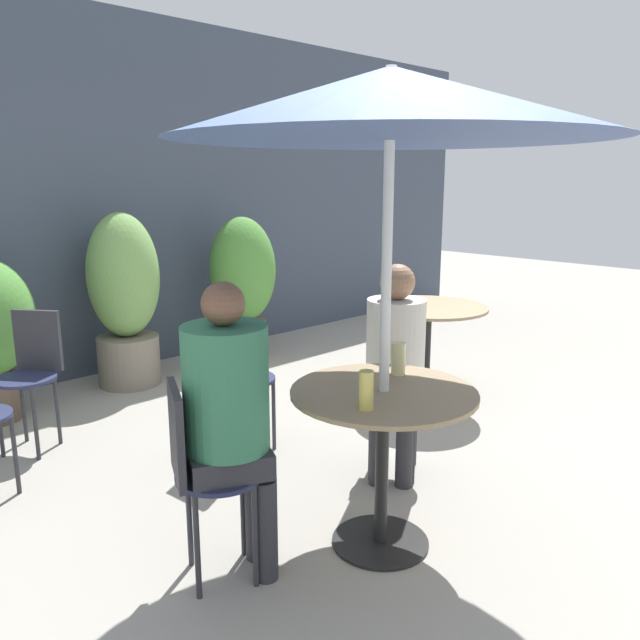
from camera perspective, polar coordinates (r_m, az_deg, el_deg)
ground_plane at (r=3.25m, az=7.10°, el=-17.68°), size 20.00×20.00×0.00m
storefront_wall at (r=5.52m, az=-20.84°, el=10.48°), size 10.00×0.06×3.00m
cafe_table_near at (r=2.81m, az=5.76°, el=-9.75°), size 0.82×0.82×0.74m
cafe_table_far at (r=4.62m, az=9.79°, el=-0.70°), size 0.86×0.86×0.74m
bistro_chair_0 at (r=3.58m, az=6.96°, el=-5.47°), size 0.41×0.41×0.85m
bistro_chair_1 at (r=2.62m, az=-11.00°, el=-12.71°), size 0.41×0.39×0.85m
bistro_chair_2 at (r=3.74m, az=-7.71°, el=-4.73°), size 0.37×0.36×0.85m
bistro_chair_3 at (r=4.23m, az=-24.84°, el=-3.75°), size 0.41×0.41×0.85m
seated_person_0 at (r=3.40m, az=6.89°, el=-2.99°), size 0.40×0.40×1.21m
seated_person_1 at (r=2.55m, az=-8.21°, el=-7.90°), size 0.42×0.40×1.26m
beer_glass_0 at (r=2.95m, az=7.18°, el=-3.52°), size 0.07×0.07×0.16m
beer_glass_1 at (r=2.50m, az=4.24°, el=-6.41°), size 0.06×0.06×0.16m
potted_plant_1 at (r=5.21m, az=-17.42°, el=2.12°), size 0.56×0.56×1.39m
potted_plant_2 at (r=5.69m, az=-7.06°, el=3.54°), size 0.60×0.60×1.32m
umbrella at (r=2.61m, az=6.47°, el=19.01°), size 1.80×1.80×2.07m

